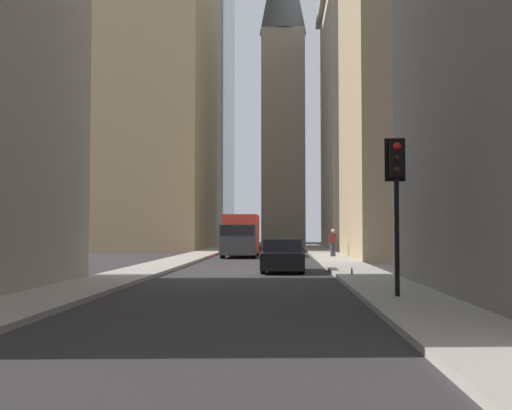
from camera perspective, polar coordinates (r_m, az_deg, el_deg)
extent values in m
plane|color=#302D30|center=(25.95, -0.56, -6.38)|extent=(135.00, 135.00, 0.00)
cube|color=#A8A399|center=(26.58, -10.35, -6.10)|extent=(90.00, 2.20, 0.14)
cube|color=#A8A399|center=(26.09, 9.41, -6.17)|extent=(90.00, 2.20, 0.14)
cube|color=beige|center=(59.08, 11.60, 8.91)|extent=(15.91, 10.00, 26.75)
cube|color=#9E8966|center=(59.48, -9.34, 11.38)|extent=(19.02, 10.00, 31.95)
cube|color=gray|center=(63.84, 2.62, 6.27)|extent=(4.54, 4.54, 22.93)
cube|color=red|center=(40.90, -1.38, -2.79)|extent=(4.60, 2.25, 2.60)
cube|color=#38383D|center=(37.71, -1.71, -3.35)|extent=(1.90, 2.25, 1.90)
cube|color=black|center=(37.70, -1.71, -2.44)|extent=(1.92, 2.09, 0.64)
cylinder|color=black|center=(37.67, -0.21, -4.49)|extent=(0.88, 0.28, 0.88)
cylinder|color=black|center=(37.81, -3.21, -4.48)|extent=(0.88, 0.28, 0.88)
cylinder|color=black|center=(42.26, 0.09, -4.27)|extent=(0.88, 0.28, 0.88)
cylinder|color=black|center=(42.39, -2.58, -4.26)|extent=(0.88, 0.28, 0.88)
cube|color=black|center=(25.64, 2.55, -5.25)|extent=(4.30, 1.78, 0.70)
cube|color=black|center=(25.41, 2.54, -3.88)|extent=(2.10, 1.58, 0.54)
cylinder|color=black|center=(27.01, 4.21, -5.54)|extent=(0.64, 0.22, 0.64)
cylinder|color=black|center=(27.01, 0.89, -5.55)|extent=(0.64, 0.22, 0.64)
cylinder|color=black|center=(24.31, 4.40, -5.88)|extent=(0.64, 0.22, 0.64)
cylinder|color=black|center=(24.31, 0.70, -5.89)|extent=(0.64, 0.22, 0.64)
cylinder|color=black|center=(15.28, 13.35, -2.94)|extent=(0.12, 0.12, 2.98)
cube|color=black|center=(15.39, 13.28, 4.30)|extent=(0.28, 0.32, 0.90)
cube|color=black|center=(15.54, 13.17, 4.24)|extent=(0.03, 0.52, 1.10)
sphere|color=red|center=(15.27, 13.38, 5.49)|extent=(0.20, 0.20, 0.20)
sphere|color=black|center=(15.23, 13.39, 4.37)|extent=(0.20, 0.20, 0.20)
sphere|color=black|center=(15.20, 13.40, 3.25)|extent=(0.20, 0.20, 0.20)
cylinder|color=#33333D|center=(38.09, 7.52, -4.24)|extent=(0.16, 0.16, 0.88)
cylinder|color=#33333D|center=(38.08, 7.26, -4.24)|extent=(0.16, 0.16, 0.88)
cube|color=maroon|center=(38.07, 7.38, -3.13)|extent=(0.26, 0.44, 0.60)
sphere|color=beige|center=(38.07, 7.38, -2.45)|extent=(0.22, 0.22, 0.22)
cylinder|color=#236033|center=(22.46, 9.17, -6.35)|extent=(0.07, 0.07, 0.20)
cylinder|color=#236033|center=(22.45, 9.17, -6.00)|extent=(0.03, 0.03, 0.07)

